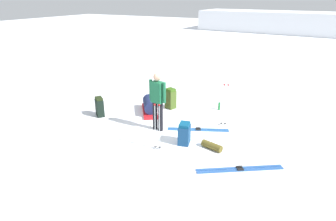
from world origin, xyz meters
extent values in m
plane|color=white|center=(0.00, 0.00, 0.00)|extent=(80.00, 80.00, 0.00)
cube|color=white|center=(0.18, 26.37, 1.03)|extent=(18.89, 5.95, 2.07)
cylinder|color=black|center=(-0.48, 0.10, 0.42)|extent=(0.14, 0.14, 0.85)
cylinder|color=black|center=(-0.28, 0.07, 0.42)|extent=(0.14, 0.14, 0.85)
cube|color=#185F3A|center=(-0.38, 0.08, 1.15)|extent=(0.37, 0.27, 0.60)
cylinder|color=#185F3A|center=(-0.62, 0.12, 1.18)|extent=(0.09, 0.09, 0.58)
cylinder|color=#185F3A|center=(-0.14, 0.04, 1.18)|extent=(0.09, 0.09, 0.58)
sphere|color=tan|center=(-0.38, 0.08, 1.59)|extent=(0.22, 0.22, 0.22)
cube|color=#295FA3|center=(0.66, 0.65, 0.01)|extent=(1.64, 0.79, 0.02)
cube|color=black|center=(0.66, 0.65, 0.04)|extent=(0.15, 0.12, 0.03)
cube|color=#295FA3|center=(0.70, 0.56, 0.01)|extent=(1.64, 0.79, 0.02)
cube|color=black|center=(0.70, 0.56, 0.04)|extent=(0.15, 0.12, 0.03)
cube|color=#29579F|center=(2.27, -0.79, 0.01)|extent=(1.70, 1.16, 0.02)
cube|color=black|center=(2.27, -0.79, 0.04)|extent=(0.15, 0.13, 0.03)
cube|color=#29579F|center=(2.32, -0.88, 0.01)|extent=(1.70, 1.16, 0.02)
cube|color=black|center=(2.32, -0.88, 0.04)|extent=(0.15, 0.13, 0.03)
cube|color=navy|center=(0.66, -0.32, 0.25)|extent=(0.36, 0.43, 0.50)
cube|color=navy|center=(0.66, -0.32, 0.54)|extent=(0.33, 0.39, 0.08)
cube|color=black|center=(-2.53, 0.06, 0.28)|extent=(0.38, 0.36, 0.57)
cube|color=black|center=(-2.53, 0.06, 0.61)|extent=(0.34, 0.32, 0.08)
cube|color=#3F551E|center=(-0.85, 1.76, 0.32)|extent=(0.39, 0.36, 0.63)
cube|color=#345B16|center=(-0.85, 1.76, 0.67)|extent=(0.35, 0.32, 0.08)
cylinder|color=#BCC1BE|center=(1.16, 1.25, 0.62)|extent=(0.02, 0.02, 1.24)
sphere|color=#A51919|center=(1.16, 1.25, 1.27)|extent=(0.05, 0.05, 0.05)
cylinder|color=black|center=(1.16, 1.25, 0.06)|extent=(0.07, 0.07, 0.01)
cylinder|color=#BCC1BE|center=(1.27, 1.28, 0.62)|extent=(0.02, 0.02, 1.24)
sphere|color=#A51919|center=(1.27, 1.28, 1.27)|extent=(0.05, 0.05, 0.05)
cylinder|color=black|center=(1.27, 1.28, 0.06)|extent=(0.07, 0.07, 0.01)
cylinder|color=#B0BCC0|center=(0.14, -0.93, 0.59)|extent=(0.02, 0.02, 1.18)
sphere|color=#A51919|center=(0.14, -0.93, 1.21)|extent=(0.05, 0.05, 0.05)
cylinder|color=black|center=(0.14, -0.93, 0.06)|extent=(0.07, 0.07, 0.01)
cylinder|color=#B0BCC0|center=(0.24, -0.90, 0.59)|extent=(0.02, 0.02, 1.18)
sphere|color=#A51919|center=(0.24, -0.90, 1.21)|extent=(0.05, 0.05, 0.05)
cylinder|color=black|center=(0.24, -0.90, 0.06)|extent=(0.07, 0.07, 0.01)
cube|color=red|center=(-1.28, 1.09, 0.04)|extent=(1.13, 1.32, 0.09)
cylinder|color=#1A244B|center=(-1.28, 1.09, 0.29)|extent=(0.86, 0.97, 0.40)
cylinder|color=brown|center=(1.41, -0.26, 0.09)|extent=(0.58, 0.31, 0.18)
cylinder|color=#1C7933|center=(0.70, 2.41, 0.13)|extent=(0.07, 0.07, 0.26)
camera|label=1|loc=(3.44, -6.41, 3.67)|focal=30.43mm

